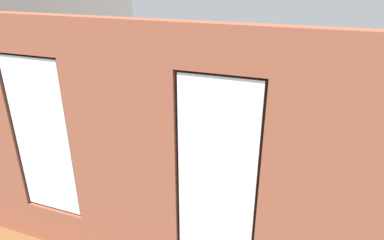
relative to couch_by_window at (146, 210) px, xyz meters
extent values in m
cube|color=brown|center=(-0.14, -2.27, -0.38)|extent=(6.66, 6.60, 0.10)
cube|color=#9E5138|center=(-2.41, 0.65, 1.21)|extent=(1.51, 0.16, 3.07)
cube|color=#9E5138|center=(-0.14, 0.65, 1.21)|extent=(1.31, 0.16, 3.07)
cube|color=#9E5138|center=(-1.23, 0.65, 2.53)|extent=(0.87, 0.16, 0.42)
cube|color=white|center=(-1.23, 0.69, 1.29)|extent=(0.81, 0.03, 2.00)
cube|color=#38281E|center=(-1.23, 0.63, 1.29)|extent=(0.87, 0.04, 2.06)
cube|color=#9E5138|center=(0.95, 0.65, -0.04)|extent=(0.87, 0.16, 0.58)
cube|color=#9E5138|center=(0.95, 0.65, 2.53)|extent=(0.87, 0.16, 0.42)
cube|color=white|center=(0.95, 0.69, 1.29)|extent=(0.81, 0.03, 2.00)
cube|color=#38281E|center=(0.95, 0.63, 1.29)|extent=(0.87, 0.04, 2.06)
cube|color=olive|center=(-0.14, 0.55, 0.23)|extent=(3.24, 0.24, 0.06)
cube|color=black|center=(-0.14, 0.56, 1.69)|extent=(0.40, 0.03, 0.56)
cube|color=#389360|center=(-0.14, 0.55, 1.69)|extent=(0.34, 0.01, 0.50)
cube|color=white|center=(2.84, -2.07, 1.21)|extent=(0.10, 5.60, 3.07)
cube|color=black|center=(0.00, -0.05, -0.12)|extent=(1.97, 0.85, 0.42)
cube|color=black|center=(0.00, 0.28, 0.28)|extent=(1.97, 0.24, 0.38)
cube|color=black|center=(-0.88, -0.05, 0.19)|extent=(0.22, 0.85, 0.24)
cube|color=black|center=(0.88, -0.05, 0.19)|extent=(0.22, 0.85, 0.24)
cube|color=#232326|center=(-0.38, -0.09, 0.15)|extent=(0.71, 0.65, 0.12)
cube|color=#232326|center=(0.38, -0.09, 0.15)|extent=(0.71, 0.65, 0.12)
cube|color=black|center=(-2.42, -2.15, -0.12)|extent=(0.91, 2.06, 0.42)
cube|color=black|center=(-2.74, -2.16, 0.28)|extent=(0.30, 2.04, 0.38)
cube|color=black|center=(-2.39, -3.06, 0.19)|extent=(0.86, 0.24, 0.24)
cube|color=black|center=(-2.44, -1.24, 0.19)|extent=(0.86, 0.24, 0.24)
cube|color=#232326|center=(-2.36, -2.55, 0.15)|extent=(0.67, 0.75, 0.12)
cube|color=#232326|center=(-2.39, -1.75, 0.15)|extent=(0.67, 0.75, 0.12)
cube|color=tan|center=(0.26, -2.33, 0.06)|extent=(1.45, 0.82, 0.04)
cube|color=tan|center=(-0.40, -2.68, -0.14)|extent=(0.07, 0.07, 0.37)
cube|color=tan|center=(0.93, -2.68, -0.14)|extent=(0.07, 0.07, 0.37)
cube|color=tan|center=(-0.40, -1.98, -0.14)|extent=(0.07, 0.07, 0.37)
cube|color=tan|center=(0.93, -1.98, -0.14)|extent=(0.07, 0.07, 0.37)
cylinder|color=silver|center=(0.44, -2.43, 0.13)|extent=(0.07, 0.07, 0.09)
cylinder|color=#9E5638|center=(0.15, -2.21, 0.12)|extent=(0.08, 0.08, 0.07)
sphere|color=#3D8E42|center=(0.15, -2.21, 0.20)|extent=(0.10, 0.10, 0.10)
cube|color=#B2B2B7|center=(0.70, -2.21, 0.09)|extent=(0.13, 0.17, 0.02)
cube|color=black|center=(2.54, -2.56, -0.06)|extent=(0.91, 0.42, 0.53)
cube|color=black|center=(2.54, -2.56, 0.23)|extent=(0.42, 0.20, 0.05)
cube|color=black|center=(2.54, -2.56, 0.28)|extent=(0.06, 0.04, 0.06)
cube|color=black|center=(2.54, -2.56, 0.59)|extent=(0.96, 0.04, 0.56)
cube|color=black|center=(2.54, -2.58, 0.59)|extent=(0.91, 0.01, 0.51)
cylinder|color=olive|center=(0.31, -4.54, -0.19)|extent=(0.54, 0.54, 0.28)
ellipsoid|color=silver|center=(0.31, -4.54, 0.16)|extent=(1.20, 1.20, 0.48)
ellipsoid|color=navy|center=(0.40, -4.54, 0.28)|extent=(0.44, 0.44, 0.18)
cylinder|color=beige|center=(-1.28, -3.14, -0.25)|extent=(0.16, 0.16, 0.16)
cylinder|color=brown|center=(-1.28, -3.14, -0.14)|extent=(0.02, 0.02, 0.07)
ellipsoid|color=#286B2D|center=(-1.28, -3.14, -0.01)|extent=(0.28, 0.28, 0.20)
cylinder|color=#47423D|center=(-1.44, -0.05, -0.14)|extent=(0.35, 0.35, 0.37)
cylinder|color=brown|center=(-1.44, -0.05, 0.24)|extent=(0.06, 0.06, 0.39)
cone|color=#286B2D|center=(-1.22, -0.06, 0.60)|extent=(0.53, 0.15, 0.43)
cone|color=#286B2D|center=(-1.29, 0.08, 0.63)|extent=(0.44, 0.42, 0.48)
cone|color=#286B2D|center=(-1.49, 0.10, 0.66)|extent=(0.27, 0.44, 0.53)
cone|color=#286B2D|center=(-1.58, 0.04, 0.66)|extent=(0.43, 0.35, 0.52)
cone|color=#286B2D|center=(-1.60, -0.12, 0.65)|extent=(0.47, 0.29, 0.51)
cone|color=#286B2D|center=(-1.46, -0.20, 0.67)|extent=(0.18, 0.42, 0.53)
cone|color=#286B2D|center=(-1.31, -0.17, 0.65)|extent=(0.41, 0.39, 0.52)
cylinder|color=#47423D|center=(-2.62, -4.56, -0.14)|extent=(0.41, 0.41, 0.39)
cylinder|color=brown|center=(-2.62, -4.56, 0.25)|extent=(0.07, 0.07, 0.37)
cone|color=#337F38|center=(-2.45, -4.54, 0.65)|extent=(0.48, 0.22, 0.53)
cone|color=#337F38|center=(-2.50, -4.45, 0.66)|extent=(0.43, 0.44, 0.54)
cone|color=#337F38|center=(-2.67, -4.38, 0.64)|extent=(0.28, 0.52, 0.51)
cone|color=#337F38|center=(-2.76, -4.46, 0.65)|extent=(0.47, 0.41, 0.53)
cone|color=#337F38|center=(-2.75, -4.63, 0.67)|extent=(0.45, 0.34, 0.55)
cone|color=#337F38|center=(-2.63, -4.75, 0.64)|extent=(0.19, 0.49, 0.52)
cone|color=#337F38|center=(-2.51, -4.70, 0.65)|extent=(0.41, 0.46, 0.54)
cylinder|color=gray|center=(1.99, -1.65, -0.14)|extent=(0.30, 0.30, 0.37)
cylinder|color=brown|center=(1.99, -1.65, 0.29)|extent=(0.05, 0.05, 0.50)
cone|color=#1E5B28|center=(2.27, -1.62, 0.78)|extent=(0.64, 0.20, 0.57)
cone|color=#1E5B28|center=(2.13, -1.41, 0.77)|extent=(0.42, 0.63, 0.55)
cone|color=#1E5B28|center=(1.81, -1.45, 0.78)|extent=(0.53, 0.55, 0.56)
cone|color=#1E5B28|center=(1.76, -1.80, 0.78)|extent=(0.61, 0.44, 0.56)
cone|color=#1E5B28|center=(2.09, -1.89, 0.80)|extent=(0.35, 0.61, 0.60)
cylinder|color=#9E5638|center=(2.24, -4.51, -0.18)|extent=(0.25, 0.25, 0.30)
cylinder|color=brown|center=(2.24, -4.51, 0.16)|extent=(0.04, 0.04, 0.39)
cone|color=#337F38|center=(2.48, -4.55, 0.54)|extent=(0.56, 0.19, 0.46)
cone|color=#337F38|center=(2.35, -4.38, 0.61)|extent=(0.36, 0.41, 0.57)
cone|color=#337F38|center=(2.19, -4.31, 0.58)|extent=(0.24, 0.52, 0.51)
cone|color=#337F38|center=(2.07, -4.41, 0.58)|extent=(0.47, 0.36, 0.52)
cone|color=#337F38|center=(2.08, -4.61, 0.60)|extent=(0.46, 0.32, 0.55)
cone|color=#337F38|center=(2.22, -4.69, 0.61)|extent=(0.17, 0.46, 0.56)
cone|color=#337F38|center=(2.34, -4.64, 0.62)|extent=(0.35, 0.39, 0.58)
cylinder|color=brown|center=(1.95, 0.10, -0.16)|extent=(0.30, 0.30, 0.34)
cylinder|color=brown|center=(1.95, 0.10, 0.07)|extent=(0.05, 0.05, 0.11)
ellipsoid|color=#3D8E42|center=(1.95, 0.10, 0.34)|extent=(0.63, 0.63, 0.43)
cylinder|color=#47423D|center=(-2.07, -3.62, -0.24)|extent=(0.17, 0.17, 0.18)
cylinder|color=brown|center=(-2.07, -3.62, -0.11)|extent=(0.02, 0.02, 0.08)
ellipsoid|color=#1E5B28|center=(-2.07, -3.62, 0.06)|extent=(0.38, 0.38, 0.25)
cone|color=#286B2D|center=(-2.39, 0.14, 0.70)|extent=(0.54, 0.21, 0.46)
cone|color=#286B2D|center=(-2.48, 0.26, 0.71)|extent=(0.41, 0.47, 0.49)
cone|color=#286B2D|center=(-2.69, 0.26, 0.75)|extent=(0.29, 0.46, 0.54)
cone|color=#286B2D|center=(-2.81, 0.17, 0.72)|extent=(0.51, 0.29, 0.49)
cone|color=#286B2D|center=(-2.78, 0.05, 0.75)|extent=(0.45, 0.24, 0.54)
cone|color=#286B2D|center=(-2.68, -0.11, 0.71)|extent=(0.26, 0.53, 0.48)
cone|color=#286B2D|center=(-2.52, -0.08, 0.72)|extent=(0.34, 0.49, 0.50)
camera|label=1|loc=(-2.01, 3.51, 3.13)|focal=32.00mm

